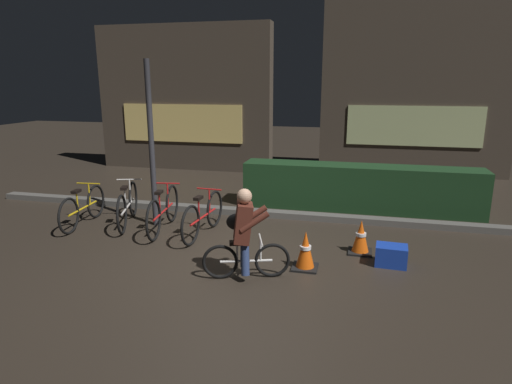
{
  "coord_description": "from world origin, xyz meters",
  "views": [
    {
      "loc": [
        1.76,
        -5.86,
        2.58
      ],
      "look_at": [
        0.2,
        0.6,
        0.9
      ],
      "focal_mm": 30.53,
      "sensor_mm": 36.0,
      "label": 1
    }
  ],
  "objects_px": {
    "street_post": "(151,145)",
    "parked_bike_left_mid": "(128,205)",
    "traffic_cone_near": "(305,251)",
    "cyclist": "(244,233)",
    "traffic_cone_far": "(361,237)",
    "parked_bike_leftmost": "(83,207)",
    "blue_crate": "(391,255)",
    "parked_bike_center_left": "(163,211)",
    "parked_bike_center_right": "(203,216)"
  },
  "relations": [
    {
      "from": "parked_bike_center_left",
      "to": "traffic_cone_far",
      "type": "distance_m",
      "value": 3.44
    },
    {
      "from": "parked_bike_center_right",
      "to": "blue_crate",
      "type": "bearing_deg",
      "value": -96.68
    },
    {
      "from": "parked_bike_center_right",
      "to": "blue_crate",
      "type": "height_order",
      "value": "parked_bike_center_right"
    },
    {
      "from": "parked_bike_center_left",
      "to": "traffic_cone_far",
      "type": "bearing_deg",
      "value": -101.97
    },
    {
      "from": "parked_bike_center_left",
      "to": "blue_crate",
      "type": "xyz_separation_m",
      "value": [
        3.86,
        -0.65,
        -0.22
      ]
    },
    {
      "from": "traffic_cone_far",
      "to": "blue_crate",
      "type": "bearing_deg",
      "value": -41.41
    },
    {
      "from": "blue_crate",
      "to": "cyclist",
      "type": "distance_m",
      "value": 2.2
    },
    {
      "from": "parked_bike_leftmost",
      "to": "parked_bike_left_mid",
      "type": "distance_m",
      "value": 0.82
    },
    {
      "from": "parked_bike_left_mid",
      "to": "traffic_cone_near",
      "type": "distance_m",
      "value": 3.67
    },
    {
      "from": "traffic_cone_far",
      "to": "cyclist",
      "type": "height_order",
      "value": "cyclist"
    },
    {
      "from": "traffic_cone_near",
      "to": "blue_crate",
      "type": "xyz_separation_m",
      "value": [
        1.2,
        0.4,
        -0.12
      ]
    },
    {
      "from": "street_post",
      "to": "parked_bike_leftmost",
      "type": "distance_m",
      "value": 1.76
    },
    {
      "from": "parked_bike_leftmost",
      "to": "traffic_cone_far",
      "type": "relative_size",
      "value": 3.05
    },
    {
      "from": "traffic_cone_near",
      "to": "parked_bike_leftmost",
      "type": "bearing_deg",
      "value": 167.03
    },
    {
      "from": "blue_crate",
      "to": "cyclist",
      "type": "bearing_deg",
      "value": -155.97
    },
    {
      "from": "parked_bike_center_left",
      "to": "cyclist",
      "type": "relative_size",
      "value": 1.4
    },
    {
      "from": "cyclist",
      "to": "street_post",
      "type": "bearing_deg",
      "value": 122.96
    },
    {
      "from": "parked_bike_leftmost",
      "to": "parked_bike_center_left",
      "type": "height_order",
      "value": "parked_bike_center_left"
    },
    {
      "from": "parked_bike_leftmost",
      "to": "cyclist",
      "type": "xyz_separation_m",
      "value": [
        3.47,
        -1.45,
        0.29
      ]
    },
    {
      "from": "parked_bike_center_left",
      "to": "parked_bike_left_mid",
      "type": "bearing_deg",
      "value": 71.2
    },
    {
      "from": "blue_crate",
      "to": "parked_bike_left_mid",
      "type": "bearing_deg",
      "value": 170.11
    },
    {
      "from": "cyclist",
      "to": "parked_bike_left_mid",
      "type": "bearing_deg",
      "value": 129.98
    },
    {
      "from": "parked_bike_leftmost",
      "to": "traffic_cone_near",
      "type": "bearing_deg",
      "value": -108.77
    },
    {
      "from": "street_post",
      "to": "cyclist",
      "type": "distance_m",
      "value": 2.94
    },
    {
      "from": "traffic_cone_near",
      "to": "blue_crate",
      "type": "relative_size",
      "value": 1.26
    },
    {
      "from": "parked_bike_left_mid",
      "to": "traffic_cone_far",
      "type": "height_order",
      "value": "parked_bike_left_mid"
    },
    {
      "from": "parked_bike_left_mid",
      "to": "cyclist",
      "type": "distance_m",
      "value": 3.19
    },
    {
      "from": "parked_bike_center_left",
      "to": "traffic_cone_near",
      "type": "bearing_deg",
      "value": -119.05
    },
    {
      "from": "parked_bike_left_mid",
      "to": "parked_bike_center_left",
      "type": "distance_m",
      "value": 0.81
    },
    {
      "from": "cyclist",
      "to": "parked_bike_center_right",
      "type": "bearing_deg",
      "value": 109.71
    },
    {
      "from": "street_post",
      "to": "parked_bike_left_mid",
      "type": "distance_m",
      "value": 1.23
    },
    {
      "from": "traffic_cone_near",
      "to": "traffic_cone_far",
      "type": "relative_size",
      "value": 1.05
    },
    {
      "from": "traffic_cone_near",
      "to": "blue_crate",
      "type": "distance_m",
      "value": 1.27
    },
    {
      "from": "parked_bike_center_right",
      "to": "traffic_cone_near",
      "type": "xyz_separation_m",
      "value": [
        1.89,
        -0.98,
        -0.08
      ]
    },
    {
      "from": "parked_bike_center_right",
      "to": "traffic_cone_far",
      "type": "relative_size",
      "value": 3.17
    },
    {
      "from": "traffic_cone_near",
      "to": "cyclist",
      "type": "height_order",
      "value": "cyclist"
    },
    {
      "from": "traffic_cone_near",
      "to": "traffic_cone_far",
      "type": "xyz_separation_m",
      "value": [
        0.76,
        0.79,
        -0.01
      ]
    },
    {
      "from": "parked_bike_center_right",
      "to": "traffic_cone_far",
      "type": "bearing_deg",
      "value": -90.22
    },
    {
      "from": "traffic_cone_far",
      "to": "cyclist",
      "type": "bearing_deg",
      "value": -140.45
    },
    {
      "from": "parked_bike_leftmost",
      "to": "parked_bike_center_left",
      "type": "bearing_deg",
      "value": -93.02
    },
    {
      "from": "parked_bike_leftmost",
      "to": "parked_bike_center_right",
      "type": "bearing_deg",
      "value": -95.82
    },
    {
      "from": "parked_bike_leftmost",
      "to": "parked_bike_left_mid",
      "type": "xyz_separation_m",
      "value": [
        0.78,
        0.23,
        0.03
      ]
    },
    {
      "from": "parked_bike_leftmost",
      "to": "blue_crate",
      "type": "relative_size",
      "value": 3.66
    },
    {
      "from": "parked_bike_left_mid",
      "to": "parked_bike_center_right",
      "type": "distance_m",
      "value": 1.59
    },
    {
      "from": "street_post",
      "to": "parked_bike_center_left",
      "type": "relative_size",
      "value": 1.7
    },
    {
      "from": "blue_crate",
      "to": "parked_bike_leftmost",
      "type": "bearing_deg",
      "value": 173.94
    },
    {
      "from": "parked_bike_leftmost",
      "to": "blue_crate",
      "type": "distance_m",
      "value": 5.47
    },
    {
      "from": "street_post",
      "to": "traffic_cone_near",
      "type": "relative_size",
      "value": 5.36
    },
    {
      "from": "parked_bike_left_mid",
      "to": "traffic_cone_near",
      "type": "bearing_deg",
      "value": -127.69
    },
    {
      "from": "street_post",
      "to": "parked_bike_left_mid",
      "type": "height_order",
      "value": "street_post"
    }
  ]
}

